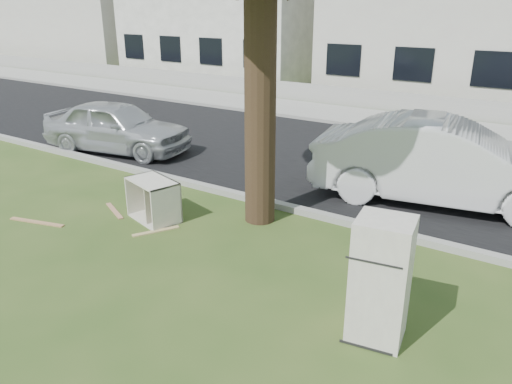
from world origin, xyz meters
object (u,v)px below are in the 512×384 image
Objects in this scene: cabinet at (153,200)px; car_center at (445,162)px; car_left at (117,126)px; fridge at (380,280)px.

car_center is at bearing 58.58° from cabinet.
cabinet is 4.81m from car_left.
fridge is 9.34m from car_left.
cabinet is at bearing -135.79° from car_left.
fridge is at bearing 175.17° from car_center.
fridge is 0.38× the size of car_left.
fridge is 0.30× the size of car_center.
car_center is at bearing -94.14° from car_left.
car_center reaches higher than fridge.
car_left is (-8.05, -1.02, -0.15)m from car_center.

